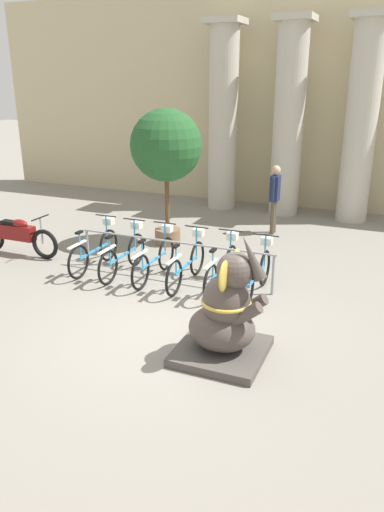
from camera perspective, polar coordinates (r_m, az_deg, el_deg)
ground_plane at (r=7.77m, az=-2.46°, el=-8.58°), size 60.00×60.00×0.00m
building_facade at (r=15.08m, az=11.94°, el=16.83°), size 20.00×0.20×6.00m
column_left at (r=14.62m, az=3.58°, el=15.64°), size 1.01×1.01×5.16m
column_middle at (r=14.12m, az=10.99°, el=15.18°), size 1.01×1.01×5.16m
column_right at (r=13.85m, az=18.78°, el=14.43°), size 1.01×1.01×5.16m
bike_rack at (r=9.48m, az=-2.14°, el=0.84°), size 3.99×0.05×0.77m
bicycle_0 at (r=10.25m, az=-11.02°, el=0.73°), size 0.48×1.77×1.00m
bicycle_1 at (r=9.88m, az=-7.82°, el=0.19°), size 0.48×1.77×1.00m
bicycle_2 at (r=9.58m, az=-4.28°, el=-0.31°), size 0.48×1.77×1.00m
bicycle_3 at (r=9.30m, az=-0.58°, el=-0.89°), size 0.48×1.77×1.00m
bicycle_4 at (r=9.10m, az=3.44°, el=-1.39°), size 0.48×1.77×1.00m
bicycle_5 at (r=8.89m, az=7.48°, el=-2.07°), size 0.48×1.77×1.00m
elephant_statue at (r=6.86m, az=3.84°, el=-6.86°), size 1.21×1.21×1.83m
motorcycle at (r=11.48m, az=-19.30°, el=2.29°), size 2.10×0.55×0.92m
person_pedestrian at (r=12.37m, az=9.44°, el=7.08°), size 0.22×0.47×1.69m
potted_tree at (r=11.21m, az=-2.97°, el=12.18°), size 1.59×1.59×3.06m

